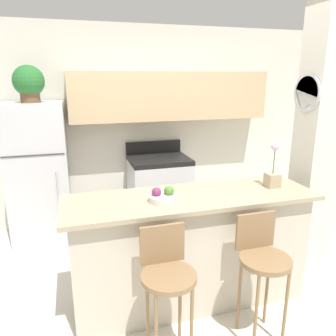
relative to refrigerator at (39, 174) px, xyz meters
The scene contains 12 objects.
ground_plane 2.22m from the refrigerator, 50.77° to the right, with size 14.00×14.00×0.00m, color beige.
wall_back 1.59m from the refrigerator, 12.12° to the left, with size 5.60×0.38×2.55m.
pillar_right 3.03m from the refrigerator, 28.13° to the right, with size 0.38×0.34×2.55m.
counter_bar 2.09m from the refrigerator, 50.77° to the right, with size 2.07×0.63×0.98m.
refrigerator is the anchor object (origin of this frame).
stove_range 1.50m from the refrigerator, ahead, with size 0.76×0.64×1.07m.
bar_stool_left 2.32m from the refrigerator, 65.88° to the right, with size 0.37×0.37×0.95m.
bar_stool_right 2.69m from the refrigerator, 51.82° to the right, with size 0.37×0.37×0.95m.
potted_plant_on_fridge 1.03m from the refrigerator, 117.20° to the left, with size 0.33×0.33×0.40m.
orchid_vase 2.61m from the refrigerator, 37.69° to the right, with size 0.11×0.11×0.39m.
fruit_bowl 1.96m from the refrigerator, 57.56° to the right, with size 0.22×0.22×0.12m.
trash_bin 0.86m from the refrigerator, 21.78° to the right, with size 0.28×0.28×0.38m.
Camera 1 is at (-0.89, -2.34, 1.91)m, focal length 35.00 mm.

